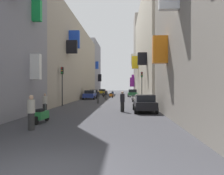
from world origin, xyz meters
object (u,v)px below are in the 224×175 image
object	(u,v)px
pedestrian_near_left	(98,97)
pedestrian_mid_street	(45,104)
traffic_light_far_corner	(142,81)
pedestrian_far_away	(122,102)
scooter_black	(104,95)
traffic_light_near_corner	(62,80)
parked_car_yellow	(102,92)
parked_car_blue	(90,94)
scooter_green	(42,115)
parked_car_white	(94,93)
pedestrian_near_right	(31,113)
parked_car_black	(145,103)
scooter_blue	(113,93)
scooter_silver	(107,93)
scooter_orange	(111,95)
pedestrian_crossing	(106,95)
scooter_white	(133,98)
parked_car_green	(132,93)

from	to	relation	value
pedestrian_near_left	pedestrian_mid_street	world-z (taller)	pedestrian_near_left
traffic_light_far_corner	pedestrian_far_away	bearing A→B (deg)	-101.91
scooter_black	pedestrian_mid_street	bearing A→B (deg)	-95.34
pedestrian_mid_street	traffic_light_near_corner	bearing A→B (deg)	93.77
parked_car_yellow	parked_car_blue	size ratio (longest dim) A/B	1.00
scooter_green	pedestrian_near_left	xyz separation A→B (m)	(1.64, 14.40, 0.36)
parked_car_blue	parked_car_white	xyz separation A→B (m)	(-0.32, 7.47, -0.01)
pedestrian_near_left	traffic_light_far_corner	world-z (taller)	traffic_light_far_corner
parked_car_blue	parked_car_white	bearing A→B (deg)	92.45
pedestrian_near_right	pedestrian_mid_street	world-z (taller)	pedestrian_near_right
parked_car_black	scooter_blue	xyz separation A→B (m)	(-4.42, 34.11, -0.30)
parked_car_black	scooter_green	distance (m)	8.74
parked_car_blue	scooter_silver	size ratio (longest dim) A/B	2.12
pedestrian_far_away	scooter_orange	bearing A→B (deg)	95.76
pedestrian_crossing	traffic_light_far_corner	bearing A→B (deg)	-29.19
pedestrian_near_left	scooter_orange	bearing A→B (deg)	86.10
scooter_blue	pedestrian_near_left	world-z (taller)	pedestrian_near_left
scooter_silver	pedestrian_mid_street	size ratio (longest dim) A/B	1.23
parked_car_blue	scooter_silver	bearing A→B (deg)	84.40
pedestrian_near_left	pedestrian_mid_street	xyz separation A→B (m)	(-2.98, -10.27, -0.03)
scooter_green	traffic_light_far_corner	distance (m)	20.17
scooter_blue	scooter_white	xyz separation A→B (m)	(3.98, -22.38, 0.00)
parked_car_yellow	scooter_white	size ratio (longest dim) A/B	2.15
pedestrian_crossing	traffic_light_far_corner	distance (m)	6.59
parked_car_black	parked_car_white	xyz separation A→B (m)	(-7.70, 24.96, -0.01)
parked_car_green	pedestrian_crossing	world-z (taller)	pedestrian_crossing
parked_car_yellow	parked_car_blue	distance (m)	20.13
pedestrian_crossing	pedestrian_near_right	bearing A→B (deg)	-94.23
parked_car_green	traffic_light_far_corner	xyz separation A→B (m)	(0.79, -13.14, 2.09)
scooter_orange	pedestrian_mid_street	distance (m)	23.69
parked_car_white	traffic_light_far_corner	bearing A→B (deg)	-54.70
pedestrian_crossing	parked_car_black	bearing A→B (deg)	-73.91
pedestrian_near_left	parked_car_white	bearing A→B (deg)	99.54
parked_car_black	parked_car_white	bearing A→B (deg)	107.14
parked_car_green	traffic_light_near_corner	bearing A→B (deg)	-111.48
scooter_silver	scooter_orange	xyz separation A→B (m)	(1.74, -11.76, 0.00)
parked_car_black	pedestrian_near_right	world-z (taller)	pedestrian_near_right
parked_car_black	pedestrian_crossing	size ratio (longest dim) A/B	2.50
parked_car_white	pedestrian_near_right	xyz separation A→B (m)	(1.36, -32.69, 0.11)
parked_car_green	parked_car_white	xyz separation A→B (m)	(-7.78, -1.03, -0.02)
scooter_orange	parked_car_blue	bearing A→B (deg)	-127.64
scooter_orange	scooter_black	xyz separation A→B (m)	(-1.56, 1.41, -0.00)
scooter_black	traffic_light_far_corner	distance (m)	12.44
pedestrian_near_left	pedestrian_far_away	distance (m)	9.32
traffic_light_near_corner	pedestrian_near_right	bearing A→B (deg)	-80.71
parked_car_yellow	parked_car_green	world-z (taller)	parked_car_green
scooter_silver	pedestrian_near_left	xyz separation A→B (m)	(0.84, -24.86, 0.36)
pedestrian_crossing	traffic_light_near_corner	distance (m)	12.13
parked_car_green	pedestrian_far_away	world-z (taller)	pedestrian_far_away
parked_car_yellow	pedestrian_crossing	xyz separation A→B (m)	(2.70, -21.71, 0.05)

